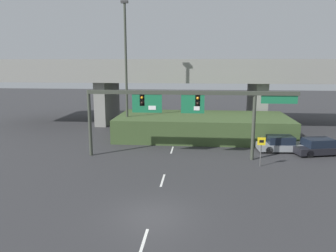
% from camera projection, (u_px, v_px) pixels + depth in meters
% --- Properties ---
extents(ground_plane, '(160.00, 160.00, 0.00)m').
position_uv_depth(ground_plane, '(152.00, 215.00, 17.22)').
color(ground_plane, '#2D2D30').
extents(lane_markings, '(0.14, 33.81, 0.01)m').
position_uv_depth(lane_markings, '(172.00, 150.00, 29.92)').
color(lane_markings, silver).
rests_on(lane_markings, ground).
extents(signal_gantry, '(17.16, 0.44, 5.63)m').
position_uv_depth(signal_gantry, '(183.00, 103.00, 26.60)').
color(signal_gantry, '#383D33').
rests_on(signal_gantry, ground).
extents(speed_limit_sign, '(0.60, 0.11, 2.34)m').
position_uv_depth(speed_limit_sign, '(261.00, 147.00, 24.93)').
color(speed_limit_sign, '#4C4C4C').
rests_on(speed_limit_sign, ground).
extents(highway_light_pole_near, '(0.70, 0.36, 13.78)m').
position_uv_depth(highway_light_pole_near, '(126.00, 69.00, 33.00)').
color(highway_light_pole_near, '#383D33').
rests_on(highway_light_pole_near, ground).
extents(overpass_bridge, '(45.71, 9.26, 8.24)m').
position_uv_depth(overpass_bridge, '(181.00, 77.00, 41.90)').
color(overpass_bridge, gray).
rests_on(overpass_bridge, ground).
extents(grass_embankment, '(17.87, 8.07, 2.33)m').
position_uv_depth(grass_embankment, '(202.00, 126.00, 34.83)').
color(grass_embankment, '#384C28').
rests_on(grass_embankment, ground).
extents(parked_sedan_near_right, '(4.39, 2.05, 1.42)m').
position_uv_depth(parked_sedan_near_right, '(281.00, 144.00, 29.33)').
color(parked_sedan_near_right, gray).
rests_on(parked_sedan_near_right, ground).
extents(parked_sedan_mid_right, '(4.88, 2.94, 1.42)m').
position_uv_depth(parked_sedan_mid_right, '(319.00, 147.00, 28.41)').
color(parked_sedan_mid_right, black).
rests_on(parked_sedan_mid_right, ground).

